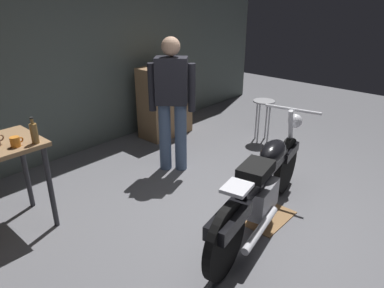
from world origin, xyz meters
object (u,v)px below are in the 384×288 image
at_px(motorcycle, 263,184).
at_px(bottle, 34,133).
at_px(shop_stool, 263,110).
at_px(wooden_dresser, 165,101).
at_px(mug_orange_travel, 15,142).
at_px(person_standing, 172,100).

xyz_separation_m(motorcycle, bottle, (-1.42, 1.49, 0.55)).
bearing_deg(motorcycle, shop_stool, 20.60).
height_order(wooden_dresser, mug_orange_travel, wooden_dresser).
distance_m(motorcycle, shop_stool, 2.19).
distance_m(person_standing, wooden_dresser, 1.28).
distance_m(shop_stool, mug_orange_travel, 3.49).
relative_size(shop_stool, wooden_dresser, 0.58).
bearing_deg(shop_stool, wooden_dresser, 122.11).
bearing_deg(motorcycle, person_standing, 68.53).
height_order(person_standing, shop_stool, person_standing).
xyz_separation_m(motorcycle, shop_stool, (1.87, 1.14, 0.05)).
height_order(wooden_dresser, bottle, bottle).
bearing_deg(bottle, mug_orange_travel, 160.40).
xyz_separation_m(motorcycle, wooden_dresser, (1.06, 2.44, 0.10)).
relative_size(shop_stool, mug_orange_travel, 5.65).
relative_size(motorcycle, mug_orange_travel, 19.11).
height_order(shop_stool, mug_orange_travel, mug_orange_travel).
bearing_deg(wooden_dresser, person_standing, -129.46).
xyz_separation_m(shop_stool, mug_orange_travel, (-3.44, 0.40, 0.45)).
bearing_deg(motorcycle, mug_orange_travel, 124.64).
height_order(motorcycle, mug_orange_travel, motorcycle).
bearing_deg(motorcycle, wooden_dresser, 55.64).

